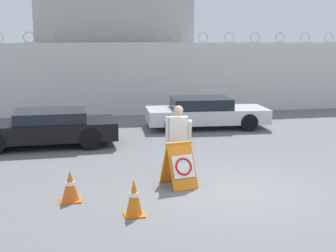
{
  "coord_description": "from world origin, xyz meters",
  "views": [
    {
      "loc": [
        -3.62,
        -9.46,
        3.36
      ],
      "look_at": [
        -1.22,
        1.48,
        1.27
      ],
      "focal_mm": 50.0,
      "sensor_mm": 36.0,
      "label": 1
    }
  ],
  "objects_px": {
    "traffic_cone_near": "(134,198)",
    "parked_car_rear_sedan": "(205,112)",
    "barricade_sign": "(180,164)",
    "security_guard": "(178,137)",
    "parked_car_front_coupe": "(45,127)",
    "traffic_cone_mid": "(70,186)"
  },
  "relations": [
    {
      "from": "security_guard",
      "to": "parked_car_front_coupe",
      "type": "relative_size",
      "value": 0.39
    },
    {
      "from": "traffic_cone_mid",
      "to": "parked_car_rear_sedan",
      "type": "relative_size",
      "value": 0.14
    },
    {
      "from": "traffic_cone_near",
      "to": "traffic_cone_mid",
      "type": "bearing_deg",
      "value": 137.1
    },
    {
      "from": "security_guard",
      "to": "traffic_cone_mid",
      "type": "height_order",
      "value": "security_guard"
    },
    {
      "from": "traffic_cone_mid",
      "to": "parked_car_rear_sedan",
      "type": "xyz_separation_m",
      "value": [
        5.17,
        7.31,
        0.27
      ]
    },
    {
      "from": "traffic_cone_near",
      "to": "barricade_sign",
      "type": "bearing_deg",
      "value": 50.85
    },
    {
      "from": "traffic_cone_mid",
      "to": "parked_car_rear_sedan",
      "type": "distance_m",
      "value": 8.96
    },
    {
      "from": "barricade_sign",
      "to": "traffic_cone_mid",
      "type": "distance_m",
      "value": 2.54
    },
    {
      "from": "traffic_cone_near",
      "to": "parked_car_rear_sedan",
      "type": "xyz_separation_m",
      "value": [
        3.98,
        8.42,
        0.23
      ]
    },
    {
      "from": "traffic_cone_near",
      "to": "traffic_cone_mid",
      "type": "distance_m",
      "value": 1.62
    },
    {
      "from": "security_guard",
      "to": "parked_car_front_coupe",
      "type": "bearing_deg",
      "value": 139.93
    },
    {
      "from": "security_guard",
      "to": "traffic_cone_mid",
      "type": "bearing_deg",
      "value": -143.22
    },
    {
      "from": "security_guard",
      "to": "parked_car_rear_sedan",
      "type": "height_order",
      "value": "security_guard"
    },
    {
      "from": "parked_car_front_coupe",
      "to": "barricade_sign",
      "type": "bearing_deg",
      "value": 122.36
    },
    {
      "from": "parked_car_rear_sedan",
      "to": "parked_car_front_coupe",
      "type": "bearing_deg",
      "value": -157.4
    },
    {
      "from": "barricade_sign",
      "to": "parked_car_rear_sedan",
      "type": "bearing_deg",
      "value": 56.46
    },
    {
      "from": "barricade_sign",
      "to": "security_guard",
      "type": "distance_m",
      "value": 0.91
    },
    {
      "from": "traffic_cone_near",
      "to": "parked_car_rear_sedan",
      "type": "bearing_deg",
      "value": 64.7
    },
    {
      "from": "traffic_cone_near",
      "to": "traffic_cone_mid",
      "type": "relative_size",
      "value": 1.1
    },
    {
      "from": "barricade_sign",
      "to": "traffic_cone_mid",
      "type": "bearing_deg",
      "value": 179.05
    },
    {
      "from": "traffic_cone_near",
      "to": "parked_car_rear_sedan",
      "type": "height_order",
      "value": "parked_car_rear_sedan"
    },
    {
      "from": "traffic_cone_mid",
      "to": "barricade_sign",
      "type": "bearing_deg",
      "value": 11.16
    }
  ]
}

